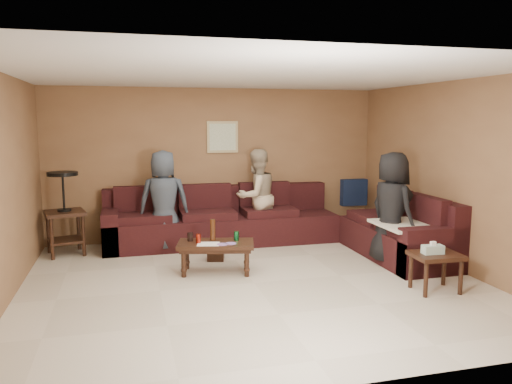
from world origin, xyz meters
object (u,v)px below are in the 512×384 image
(end_table_left, at_px, (65,212))
(sectional_sofa, at_px, (280,228))
(waste_bin, at_px, (216,250))
(person_middle, at_px, (257,196))
(person_right, at_px, (392,209))
(side_table_right, at_px, (436,258))
(person_left, at_px, (164,201))
(coffee_table, at_px, (216,246))

(end_table_left, bearing_deg, sectional_sofa, -8.22)
(sectional_sofa, distance_m, waste_bin, 1.17)
(person_middle, height_order, person_right, person_right)
(waste_bin, xyz_separation_m, person_right, (2.30, -0.81, 0.64))
(end_table_left, distance_m, person_middle, 2.93)
(person_right, bearing_deg, sectional_sofa, 33.29)
(side_table_right, relative_size, waste_bin, 2.16)
(person_right, bearing_deg, side_table_right, 164.89)
(waste_bin, relative_size, person_right, 0.18)
(person_right, bearing_deg, person_left, 50.90)
(end_table_left, bearing_deg, side_table_right, -32.78)
(sectional_sofa, distance_m, end_table_left, 3.23)
(side_table_right, xyz_separation_m, person_middle, (-1.41, 2.81, 0.37))
(waste_bin, height_order, person_middle, person_middle)
(coffee_table, relative_size, person_left, 0.69)
(person_left, height_order, person_right, person_right)
(sectional_sofa, xyz_separation_m, end_table_left, (-3.18, 0.46, 0.32))
(coffee_table, xyz_separation_m, waste_bin, (0.11, 0.58, -0.21))
(coffee_table, height_order, side_table_right, coffee_table)
(sectional_sofa, xyz_separation_m, person_right, (1.22, -1.21, 0.45))
(sectional_sofa, bearing_deg, coffee_table, -140.54)
(side_table_right, height_order, waste_bin, side_table_right)
(coffee_table, height_order, waste_bin, coffee_table)
(end_table_left, relative_size, waste_bin, 4.46)
(person_middle, relative_size, person_right, 0.98)
(sectional_sofa, xyz_separation_m, side_table_right, (1.15, -2.33, 0.07))
(person_left, bearing_deg, coffee_table, 118.45)
(sectional_sofa, distance_m, person_left, 1.83)
(person_right, bearing_deg, coffee_table, 72.71)
(side_table_right, xyz_separation_m, person_right, (0.06, 1.12, 0.39))
(side_table_right, height_order, person_right, person_right)
(person_left, relative_size, person_right, 0.99)
(sectional_sofa, distance_m, person_right, 1.77)
(sectional_sofa, relative_size, person_left, 3.02)
(sectional_sofa, xyz_separation_m, person_middle, (-0.25, 0.48, 0.43))
(coffee_table, relative_size, waste_bin, 3.85)
(end_table_left, relative_size, person_middle, 0.81)
(side_table_right, bearing_deg, person_right, 86.80)
(waste_bin, bearing_deg, person_right, -19.39)
(person_left, distance_m, person_right, 3.33)
(waste_bin, height_order, person_right, person_right)
(side_table_right, distance_m, person_right, 1.19)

